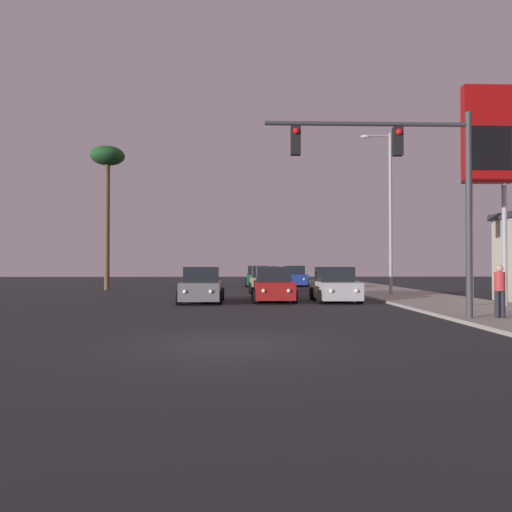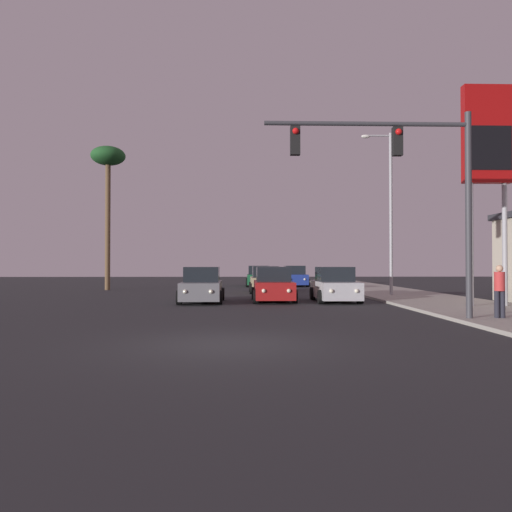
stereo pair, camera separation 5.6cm
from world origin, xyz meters
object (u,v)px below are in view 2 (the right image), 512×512
(car_red, at_px, (273,286))
(car_silver, at_px, (335,286))
(traffic_light_mast, at_px, (411,173))
(car_blue, at_px, (295,277))
(pedestrian_on_sidewalk, at_px, (500,289))
(car_green, at_px, (258,277))
(car_grey, at_px, (202,286))
(car_tan, at_px, (265,281))
(street_lamp, at_px, (389,205))
(palm_tree_mid, at_px, (108,165))
(gas_station_sign, at_px, (487,147))

(car_red, height_order, car_silver, same)
(traffic_light_mast, bearing_deg, car_blue, 92.26)
(pedestrian_on_sidewalk, bearing_deg, car_green, 105.10)
(car_grey, height_order, car_silver, same)
(car_blue, height_order, car_red, same)
(car_tan, height_order, car_silver, same)
(car_blue, distance_m, car_red, 16.71)
(car_green, height_order, street_lamp, street_lamp)
(traffic_light_mast, bearing_deg, car_green, 98.94)
(car_blue, xyz_separation_m, pedestrian_on_sidewalk, (3.82, -25.17, 0.27))
(car_red, xyz_separation_m, car_silver, (2.97, -0.25, 0.00))
(car_silver, relative_size, palm_tree_mid, 0.43)
(car_tan, distance_m, car_silver, 8.25)
(traffic_light_mast, relative_size, pedestrian_on_sidewalk, 3.92)
(street_lamp, height_order, palm_tree_mid, palm_tree_mid)
(car_green, bearing_deg, street_lamp, 118.24)
(car_silver, bearing_deg, car_tan, -68.72)
(pedestrian_on_sidewalk, bearing_deg, palm_tree_mid, 131.62)
(car_grey, xyz_separation_m, gas_station_sign, (11.91, -3.72, 5.86))
(traffic_light_mast, xyz_separation_m, gas_station_sign, (4.70, 4.53, 1.93))
(car_silver, xyz_separation_m, palm_tree_mid, (-13.93, 11.33, 8.03))
(car_silver, bearing_deg, traffic_light_mast, 95.46)
(car_blue, distance_m, street_lamp, 14.48)
(car_silver, xyz_separation_m, gas_station_sign, (5.52, -3.98, 5.86))
(car_green, relative_size, street_lamp, 0.48)
(car_green, distance_m, car_red, 16.43)
(car_green, distance_m, street_lamp, 15.49)
(car_silver, bearing_deg, pedestrian_on_sidewalk, 113.27)
(car_silver, distance_m, palm_tree_mid, 19.67)
(street_lamp, bearing_deg, gas_station_sign, -75.97)
(pedestrian_on_sidewalk, bearing_deg, gas_station_sign, 67.21)
(car_green, xyz_separation_m, gas_station_sign, (8.66, -20.66, 5.86))
(car_grey, relative_size, palm_tree_mid, 0.43)
(car_blue, distance_m, car_silver, 16.73)
(car_blue, distance_m, gas_station_sign, 22.26)
(car_grey, relative_size, traffic_light_mast, 0.66)
(palm_tree_mid, bearing_deg, car_green, 26.37)
(car_grey, xyz_separation_m, car_tan, (3.39, 7.95, 0.00))
(car_green, distance_m, palm_tree_mid, 14.48)
(car_green, xyz_separation_m, car_tan, (0.14, -8.99, 0.00))
(car_red, distance_m, traffic_light_mast, 10.32)
(car_silver, height_order, traffic_light_mast, traffic_light_mast)
(car_tan, distance_m, street_lamp, 9.01)
(car_silver, bearing_deg, palm_tree_mid, -39.16)
(car_tan, distance_m, pedestrian_on_sidewalk, 17.45)
(car_grey, xyz_separation_m, car_blue, (6.22, 16.99, 0.00))
(car_green, distance_m, pedestrian_on_sidewalk, 26.03)
(car_tan, bearing_deg, pedestrian_on_sidewalk, 111.96)
(gas_station_sign, bearing_deg, car_grey, 162.66)
(car_blue, bearing_deg, car_red, 80.71)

